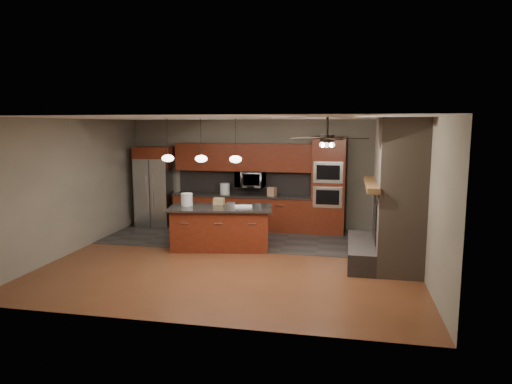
% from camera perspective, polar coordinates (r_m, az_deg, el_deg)
% --- Properties ---
extents(ground, '(7.00, 7.00, 0.00)m').
position_cam_1_polar(ground, '(9.20, -2.64, -8.50)').
color(ground, brown).
rests_on(ground, ground).
extents(ceiling, '(7.00, 6.00, 0.02)m').
position_cam_1_polar(ceiling, '(8.80, -2.76, 9.22)').
color(ceiling, white).
rests_on(ceiling, back_wall).
extents(back_wall, '(7.00, 0.02, 2.80)m').
position_cam_1_polar(back_wall, '(11.80, 0.84, 2.21)').
color(back_wall, gray).
rests_on(back_wall, ground).
extents(right_wall, '(0.02, 6.00, 2.80)m').
position_cam_1_polar(right_wall, '(8.74, 20.17, -0.50)').
color(right_wall, gray).
rests_on(right_wall, ground).
extents(left_wall, '(0.02, 6.00, 2.80)m').
position_cam_1_polar(left_wall, '(10.31, -21.92, 0.70)').
color(left_wall, gray).
rests_on(left_wall, ground).
extents(slate_tile_patch, '(7.00, 2.40, 0.01)m').
position_cam_1_polar(slate_tile_patch, '(10.89, -0.34, -5.78)').
color(slate_tile_patch, '#322F2D').
rests_on(slate_tile_patch, ground).
extents(fireplace_column, '(1.30, 2.10, 2.80)m').
position_cam_1_polar(fireplace_column, '(9.09, 16.88, -0.67)').
color(fireplace_column, '#746352').
rests_on(fireplace_column, ground).
extents(back_cabinetry, '(3.59, 0.64, 2.20)m').
position_cam_1_polar(back_cabinetry, '(11.72, -1.68, -0.33)').
color(back_cabinetry, maroon).
rests_on(back_cabinetry, ground).
extents(oven_tower, '(0.80, 0.63, 2.38)m').
position_cam_1_polar(oven_tower, '(11.34, 9.03, 0.79)').
color(oven_tower, maroon).
rests_on(oven_tower, ground).
extents(microwave, '(0.73, 0.41, 0.50)m').
position_cam_1_polar(microwave, '(11.62, -0.72, 1.62)').
color(microwave, silver).
rests_on(microwave, back_cabinetry).
extents(refrigerator, '(0.90, 0.75, 2.11)m').
position_cam_1_polar(refrigerator, '(12.32, -12.49, 0.65)').
color(refrigerator, silver).
rests_on(refrigerator, ground).
extents(kitchen_island, '(2.34, 1.35, 0.92)m').
position_cam_1_polar(kitchen_island, '(9.95, -4.43, -4.44)').
color(kitchen_island, maroon).
rests_on(kitchen_island, ground).
extents(white_bucket, '(0.26, 0.26, 0.27)m').
position_cam_1_polar(white_bucket, '(10.06, -8.65, -0.94)').
color(white_bucket, silver).
rests_on(white_bucket, kitchen_island).
extents(paint_can, '(0.22, 0.22, 0.12)m').
position_cam_1_polar(paint_can, '(9.75, -3.13, -1.63)').
color(paint_can, '#BDBCC1').
rests_on(paint_can, kitchen_island).
extents(paint_tray, '(0.42, 0.33, 0.04)m').
position_cam_1_polar(paint_tray, '(9.78, -1.58, -1.81)').
color(paint_tray, white).
rests_on(paint_tray, kitchen_island).
extents(cardboard_box, '(0.23, 0.17, 0.14)m').
position_cam_1_polar(cardboard_box, '(10.14, -4.66, -1.16)').
color(cardboard_box, '#947B4C').
rests_on(cardboard_box, kitchen_island).
extents(counter_bucket, '(0.28, 0.28, 0.28)m').
position_cam_1_polar(counter_bucket, '(11.77, -3.92, 0.41)').
color(counter_bucket, white).
rests_on(counter_bucket, back_cabinetry).
extents(counter_box, '(0.24, 0.21, 0.22)m').
position_cam_1_polar(counter_box, '(11.46, 2.00, 0.05)').
color(counter_box, '#AC7B58').
rests_on(counter_box, back_cabinetry).
extents(pendant_left, '(0.26, 0.26, 0.92)m').
position_cam_1_polar(pendant_left, '(10.01, -10.96, 4.19)').
color(pendant_left, black).
rests_on(pendant_left, ceiling).
extents(pendant_center, '(0.26, 0.26, 0.92)m').
position_cam_1_polar(pendant_center, '(9.75, -6.87, 4.18)').
color(pendant_center, black).
rests_on(pendant_center, ceiling).
extents(pendant_right, '(0.26, 0.26, 0.92)m').
position_cam_1_polar(pendant_right, '(9.54, -2.58, 4.14)').
color(pendant_right, black).
rests_on(pendant_right, ceiling).
extents(ceiling_fan, '(1.27, 1.33, 0.41)m').
position_cam_1_polar(ceiling_fan, '(7.75, 8.88, 6.71)').
color(ceiling_fan, black).
rests_on(ceiling_fan, ceiling).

